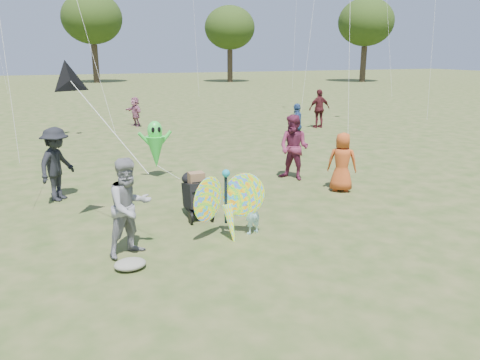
{
  "coord_description": "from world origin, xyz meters",
  "views": [
    {
      "loc": [
        -3.74,
        -7.26,
        3.69
      ],
      "look_at": [
        -0.2,
        1.5,
        1.1
      ],
      "focal_mm": 35.0,
      "sensor_mm": 36.0,
      "label": 1
    }
  ],
  "objects_px": {
    "crowd_a": "(342,162)",
    "crowd_b": "(57,164)",
    "child_girl": "(253,210)",
    "crowd_e": "(294,148)",
    "butterfly_kite": "(228,205)",
    "crowd_c": "(297,125)",
    "alien_kite": "(156,147)",
    "jogging_stroller": "(195,192)",
    "crowd_h": "(319,109)",
    "crowd_j": "(135,112)",
    "adult_man": "(130,207)"
  },
  "relations": [
    {
      "from": "jogging_stroller",
      "to": "alien_kite",
      "type": "height_order",
      "value": "alien_kite"
    },
    {
      "from": "crowd_c",
      "to": "crowd_j",
      "type": "distance_m",
      "value": 9.41
    },
    {
      "from": "crowd_c",
      "to": "alien_kite",
      "type": "xyz_separation_m",
      "value": [
        -6.27,
        -2.72,
        0.1
      ]
    },
    {
      "from": "butterfly_kite",
      "to": "crowd_b",
      "type": "bearing_deg",
      "value": 127.39
    },
    {
      "from": "adult_man",
      "to": "crowd_c",
      "type": "distance_m",
      "value": 11.27
    },
    {
      "from": "child_girl",
      "to": "crowd_e",
      "type": "xyz_separation_m",
      "value": [
        2.87,
        3.54,
        0.46
      ]
    },
    {
      "from": "alien_kite",
      "to": "crowd_a",
      "type": "bearing_deg",
      "value": -36.52
    },
    {
      "from": "crowd_e",
      "to": "alien_kite",
      "type": "bearing_deg",
      "value": -149.09
    },
    {
      "from": "crowd_b",
      "to": "alien_kite",
      "type": "height_order",
      "value": "crowd_b"
    },
    {
      "from": "crowd_c",
      "to": "crowd_j",
      "type": "relative_size",
      "value": 1.17
    },
    {
      "from": "crowd_j",
      "to": "jogging_stroller",
      "type": "height_order",
      "value": "crowd_j"
    },
    {
      "from": "crowd_a",
      "to": "crowd_e",
      "type": "distance_m",
      "value": 1.7
    },
    {
      "from": "crowd_h",
      "to": "butterfly_kite",
      "type": "xyz_separation_m",
      "value": [
        -9.38,
        -11.94,
        -0.25
      ]
    },
    {
      "from": "crowd_e",
      "to": "butterfly_kite",
      "type": "height_order",
      "value": "crowd_e"
    },
    {
      "from": "adult_man",
      "to": "alien_kite",
      "type": "relative_size",
      "value": 1.07
    },
    {
      "from": "child_girl",
      "to": "alien_kite",
      "type": "distance_m",
      "value": 5.32
    },
    {
      "from": "crowd_e",
      "to": "crowd_j",
      "type": "height_order",
      "value": "crowd_e"
    },
    {
      "from": "child_girl",
      "to": "crowd_b",
      "type": "relative_size",
      "value": 0.54
    },
    {
      "from": "crowd_c",
      "to": "alien_kite",
      "type": "height_order",
      "value": "crowd_c"
    },
    {
      "from": "crowd_e",
      "to": "crowd_h",
      "type": "distance_m",
      "value": 10.22
    },
    {
      "from": "crowd_b",
      "to": "jogging_stroller",
      "type": "relative_size",
      "value": 1.73
    },
    {
      "from": "adult_man",
      "to": "jogging_stroller",
      "type": "distance_m",
      "value": 2.3
    },
    {
      "from": "child_girl",
      "to": "crowd_c",
      "type": "xyz_separation_m",
      "value": [
        5.38,
        7.95,
        0.36
      ]
    },
    {
      "from": "crowd_c",
      "to": "butterfly_kite",
      "type": "distance_m",
      "value": 9.99
    },
    {
      "from": "crowd_a",
      "to": "crowd_e",
      "type": "xyz_separation_m",
      "value": [
        -0.64,
        1.57,
        0.16
      ]
    },
    {
      "from": "adult_man",
      "to": "crowd_j",
      "type": "distance_m",
      "value": 16.24
    },
    {
      "from": "jogging_stroller",
      "to": "butterfly_kite",
      "type": "bearing_deg",
      "value": -80.82
    },
    {
      "from": "child_girl",
      "to": "crowd_c",
      "type": "bearing_deg",
      "value": -140.22
    },
    {
      "from": "butterfly_kite",
      "to": "crowd_c",
      "type": "bearing_deg",
      "value": 53.4
    },
    {
      "from": "child_girl",
      "to": "crowd_h",
      "type": "bearing_deg",
      "value": -142.69
    },
    {
      "from": "adult_man",
      "to": "crowd_h",
      "type": "distance_m",
      "value": 16.47
    },
    {
      "from": "crowd_b",
      "to": "alien_kite",
      "type": "distance_m",
      "value": 3.05
    },
    {
      "from": "crowd_a",
      "to": "alien_kite",
      "type": "height_order",
      "value": "alien_kite"
    },
    {
      "from": "adult_man",
      "to": "crowd_a",
      "type": "distance_m",
      "value": 6.36
    },
    {
      "from": "crowd_a",
      "to": "crowd_b",
      "type": "xyz_separation_m",
      "value": [
        -7.19,
        2.02,
        0.13
      ]
    },
    {
      "from": "child_girl",
      "to": "crowd_a",
      "type": "xyz_separation_m",
      "value": [
        3.5,
        1.97,
        0.3
      ]
    },
    {
      "from": "crowd_b",
      "to": "crowd_c",
      "type": "xyz_separation_m",
      "value": [
        9.06,
        3.95,
        -0.07
      ]
    },
    {
      "from": "crowd_j",
      "to": "child_girl",
      "type": "bearing_deg",
      "value": -20.45
    },
    {
      "from": "crowd_a",
      "to": "crowd_e",
      "type": "height_order",
      "value": "crowd_e"
    },
    {
      "from": "crowd_j",
      "to": "jogging_stroller",
      "type": "distance_m",
      "value": 14.52
    },
    {
      "from": "butterfly_kite",
      "to": "jogging_stroller",
      "type": "bearing_deg",
      "value": 98.75
    },
    {
      "from": "butterfly_kite",
      "to": "crowd_j",
      "type": "bearing_deg",
      "value": 86.75
    },
    {
      "from": "adult_man",
      "to": "crowd_a",
      "type": "bearing_deg",
      "value": -4.66
    },
    {
      "from": "crowd_j",
      "to": "alien_kite",
      "type": "bearing_deg",
      "value": -25.79
    },
    {
      "from": "crowd_a",
      "to": "child_girl",
      "type": "bearing_deg",
      "value": 64.94
    },
    {
      "from": "child_girl",
      "to": "crowd_h",
      "type": "xyz_separation_m",
      "value": [
        8.8,
        11.87,
        0.45
      ]
    },
    {
      "from": "crowd_e",
      "to": "alien_kite",
      "type": "relative_size",
      "value": 1.11
    },
    {
      "from": "butterfly_kite",
      "to": "child_girl",
      "type": "bearing_deg",
      "value": 7.08
    },
    {
      "from": "child_girl",
      "to": "alien_kite",
      "type": "bearing_deg",
      "value": -96.46
    },
    {
      "from": "child_girl",
      "to": "crowd_j",
      "type": "relative_size",
      "value": 0.68
    }
  ]
}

